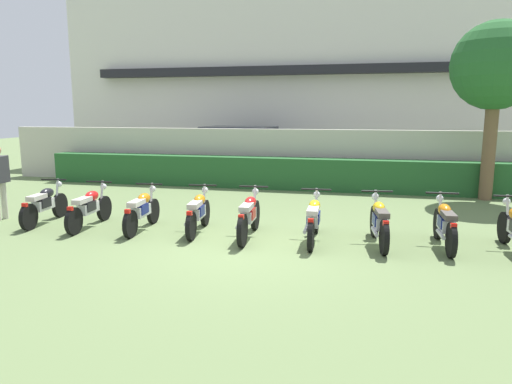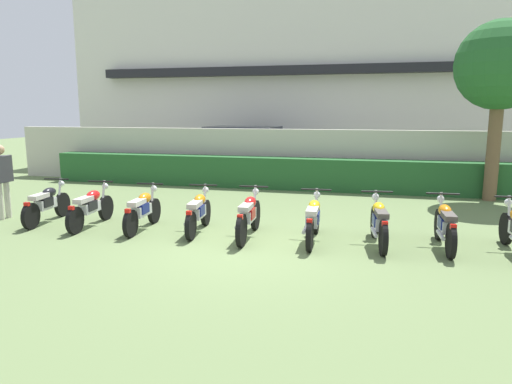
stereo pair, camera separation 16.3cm
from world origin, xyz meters
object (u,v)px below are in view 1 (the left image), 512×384
(motorcycle_in_row_4, at_px, (249,215))
(motorcycle_in_row_5, at_px, (314,219))
(motorcycle_in_row_1, at_px, (89,207))
(motorcycle_in_row_2, at_px, (142,210))
(tree_near_inspector, at_px, (496,68))
(motorcycle_in_row_6, at_px, (379,222))
(parked_car, at_px, (243,151))
(motorcycle_in_row_0, at_px, (44,204))
(motorcycle_in_row_7, at_px, (445,224))
(motorcycle_in_row_3, at_px, (198,212))

(motorcycle_in_row_4, height_order, motorcycle_in_row_5, motorcycle_in_row_4)
(motorcycle_in_row_1, relative_size, motorcycle_in_row_2, 1.05)
(tree_near_inspector, xyz_separation_m, motorcycle_in_row_5, (-4.28, -5.44, -3.20))
(motorcycle_in_row_1, height_order, motorcycle_in_row_4, motorcycle_in_row_4)
(motorcycle_in_row_1, distance_m, motorcycle_in_row_6, 6.06)
(parked_car, height_order, motorcycle_in_row_2, parked_car)
(motorcycle_in_row_0, xyz_separation_m, motorcycle_in_row_6, (7.23, -0.05, 0.01))
(motorcycle_in_row_1, xyz_separation_m, motorcycle_in_row_2, (1.23, 0.02, -0.00))
(motorcycle_in_row_2, bearing_deg, motorcycle_in_row_1, 86.66)
(motorcycle_in_row_7, bearing_deg, motorcycle_in_row_5, 91.04)
(motorcycle_in_row_4, bearing_deg, motorcycle_in_row_6, -91.67)
(motorcycle_in_row_4, bearing_deg, parked_car, 12.71)
(motorcycle_in_row_3, height_order, motorcycle_in_row_7, motorcycle_in_row_7)
(parked_car, xyz_separation_m, tree_near_inspector, (8.01, -3.32, 2.71))
(tree_near_inspector, xyz_separation_m, motorcycle_in_row_3, (-6.67, -5.34, -3.21))
(tree_near_inspector, bearing_deg, motorcycle_in_row_7, -109.58)
(motorcycle_in_row_0, bearing_deg, motorcycle_in_row_5, -97.49)
(motorcycle_in_row_1, xyz_separation_m, motorcycle_in_row_7, (7.22, 0.14, 0.01))
(motorcycle_in_row_2, height_order, motorcycle_in_row_5, motorcycle_in_row_5)
(motorcycle_in_row_2, relative_size, motorcycle_in_row_5, 0.94)
(motorcycle_in_row_4, xyz_separation_m, motorcycle_in_row_6, (2.49, 0.06, -0.00))
(tree_near_inspector, distance_m, motorcycle_in_row_3, 9.12)
(parked_car, xyz_separation_m, motorcycle_in_row_0, (-2.28, -8.68, -0.50))
(motorcycle_in_row_5, bearing_deg, motorcycle_in_row_6, -90.82)
(tree_near_inspector, relative_size, motorcycle_in_row_0, 2.69)
(motorcycle_in_row_3, distance_m, motorcycle_in_row_5, 2.39)
(tree_near_inspector, relative_size, motorcycle_in_row_6, 2.67)
(motorcycle_in_row_0, bearing_deg, motorcycle_in_row_7, -96.38)
(motorcycle_in_row_1, xyz_separation_m, motorcycle_in_row_5, (4.84, 0.01, 0.01))
(motorcycle_in_row_0, bearing_deg, motorcycle_in_row_3, -96.36)
(motorcycle_in_row_1, bearing_deg, motorcycle_in_row_2, -93.12)
(motorcycle_in_row_7, bearing_deg, motorcycle_in_row_6, 93.15)
(motorcycle_in_row_4, bearing_deg, motorcycle_in_row_7, -90.40)
(motorcycle_in_row_2, distance_m, motorcycle_in_row_3, 1.22)
(tree_near_inspector, xyz_separation_m, motorcycle_in_row_6, (-3.06, -5.42, -3.19))
(tree_near_inspector, relative_size, motorcycle_in_row_4, 2.52)
(motorcycle_in_row_1, xyz_separation_m, motorcycle_in_row_6, (6.06, 0.03, 0.01))
(motorcycle_in_row_3, bearing_deg, motorcycle_in_row_0, 83.91)
(parked_car, height_order, motorcycle_in_row_1, parked_car)
(motorcycle_in_row_5, bearing_deg, motorcycle_in_row_3, 85.58)
(parked_car, xyz_separation_m, motorcycle_in_row_6, (4.96, -8.73, -0.48))
(motorcycle_in_row_1, height_order, motorcycle_in_row_7, motorcycle_in_row_7)
(motorcycle_in_row_5, bearing_deg, motorcycle_in_row_7, -88.79)
(motorcycle_in_row_0, relative_size, motorcycle_in_row_3, 1.02)
(tree_near_inspector, distance_m, motorcycle_in_row_7, 6.48)
(parked_car, height_order, motorcycle_in_row_0, parked_car)
(motorcycle_in_row_0, relative_size, motorcycle_in_row_4, 0.94)
(motorcycle_in_row_1, distance_m, motorcycle_in_row_4, 3.56)
(motorcycle_in_row_1, distance_m, motorcycle_in_row_3, 2.45)
(motorcycle_in_row_0, relative_size, motorcycle_in_row_2, 1.02)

